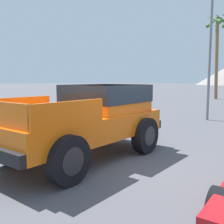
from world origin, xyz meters
TOP-DOWN VIEW (x-y plane):
  - ground_plane at (0.00, 0.00)m, footprint 320.00×320.00m
  - orange_pickup_truck at (-0.51, -0.08)m, footprint 2.84×5.15m
  - street_lamp_post at (-1.54, 8.30)m, footprint 0.90×0.24m
  - palm_tree_tall at (-8.35, 23.39)m, footprint 2.93×3.03m

SIDE VIEW (x-z plane):
  - ground_plane at x=0.00m, z-range 0.00..0.00m
  - orange_pickup_truck at x=-0.51m, z-range 0.14..2.05m
  - street_lamp_post at x=-1.54m, z-range 0.80..9.95m
  - palm_tree_tall at x=-8.35m, z-range 2.23..11.25m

